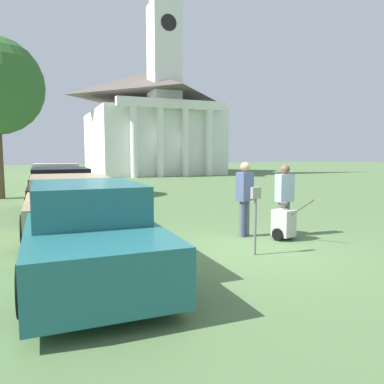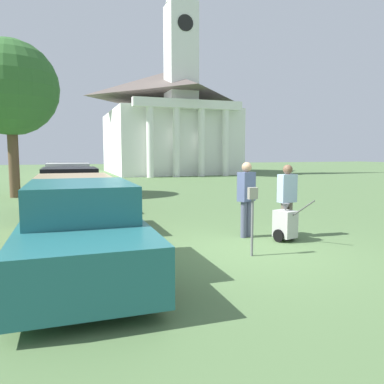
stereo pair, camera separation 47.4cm
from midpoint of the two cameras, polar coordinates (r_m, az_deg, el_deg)
ground_plane at (r=7.69m, az=6.92°, el=-8.84°), size 120.00×120.00×0.00m
parked_car_teal at (r=6.56m, az=-17.82°, el=-5.58°), size 2.03×5.24×1.48m
parked_car_tan at (r=9.80m, az=-19.52°, el=-1.89°), size 2.13×5.20×1.41m
parked_car_black at (r=13.07m, az=-20.38°, el=0.07°), size 2.13×5.00×1.47m
parked_car_white at (r=15.91m, az=-20.84°, el=1.16°), size 2.00×5.32×1.56m
parked_car_cream at (r=19.65m, az=-21.24°, el=1.83°), size 2.13×4.79×1.40m
parking_meter at (r=7.19m, az=7.80°, el=-2.40°), size 0.18×0.09×1.32m
person_worker at (r=8.77m, az=6.52°, el=-0.35°), size 0.47×0.37×1.75m
person_supervisor at (r=9.00m, az=12.46°, el=-0.53°), size 0.44×0.27×1.69m
equipment_cart at (r=8.67m, az=12.29°, el=-4.61°), size 0.53×1.00×1.00m
church at (r=37.01m, az=-6.75°, el=11.41°), size 11.06×13.59×22.88m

